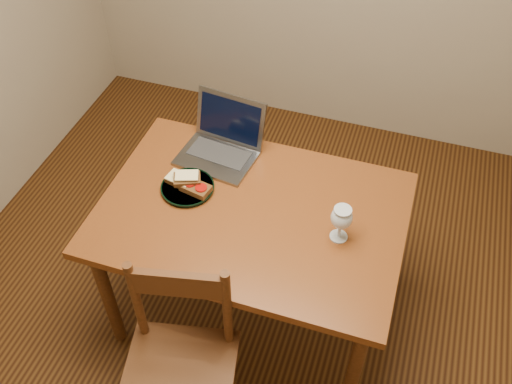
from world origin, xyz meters
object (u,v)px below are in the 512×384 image
(plate, at_px, (188,188))
(milk_glass, at_px, (341,223))
(laptop, at_px, (223,140))
(table, at_px, (251,224))
(chair, at_px, (179,362))

(plate, distance_m, milk_glass, 0.70)
(laptop, bearing_deg, table, -45.55)
(table, distance_m, plate, 0.32)
(chair, xyz_separation_m, laptop, (-0.16, 0.95, 0.30))
(chair, relative_size, milk_glass, 2.98)
(table, height_order, laptop, laptop)
(plate, relative_size, laptop, 0.62)
(plate, xyz_separation_m, laptop, (0.06, 0.29, 0.06))
(chair, relative_size, plate, 2.15)
(table, xyz_separation_m, chair, (-0.09, -0.63, -0.15))
(chair, xyz_separation_m, plate, (-0.22, 0.66, 0.25))
(plate, height_order, milk_glass, milk_glass)
(milk_glass, bearing_deg, laptop, 151.24)
(plate, distance_m, laptop, 0.30)
(plate, relative_size, milk_glass, 1.38)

